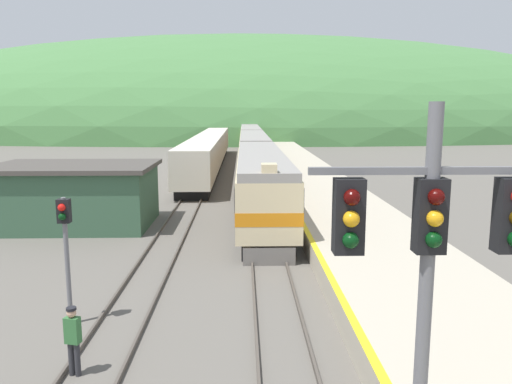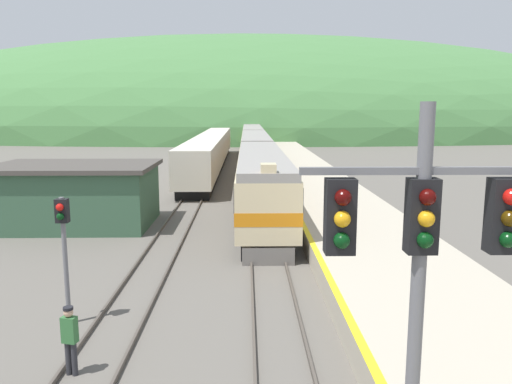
{
  "view_description": "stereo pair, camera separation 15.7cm",
  "coord_description": "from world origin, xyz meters",
  "views": [
    {
      "loc": [
        -1.07,
        -1.91,
        6.51
      ],
      "look_at": [
        -0.42,
        23.16,
        2.31
      ],
      "focal_mm": 35.0,
      "sensor_mm": 36.0,
      "label": 1
    },
    {
      "loc": [
        -0.91,
        -1.91,
        6.51
      ],
      "look_at": [
        -0.42,
        23.16,
        2.31
      ],
      "focal_mm": 35.0,
      "sensor_mm": 36.0,
      "label": 2
    }
  ],
  "objects": [
    {
      "name": "track_main",
      "position": [
        0.0,
        70.0,
        0.08
      ],
      "size": [
        1.52,
        180.0,
        0.16
      ],
      "color": "#4C443D",
      "rests_on": "ground"
    },
    {
      "name": "signal_post_siding",
      "position": [
        -6.37,
        12.61,
        2.82
      ],
      "size": [
        0.36,
        0.42,
        3.93
      ],
      "color": "slate",
      "rests_on": "ground"
    },
    {
      "name": "distant_hills",
      "position": [
        0.0,
        133.95,
        0.0
      ],
      "size": [
        226.72,
        102.02,
        49.97
      ],
      "color": "#477A42",
      "rests_on": "ground"
    },
    {
      "name": "signal_mast_main",
      "position": [
        1.44,
        4.54,
        4.48
      ],
      "size": [
        3.3,
        0.42,
        6.6
      ],
      "color": "slate",
      "rests_on": "ground"
    },
    {
      "name": "track_siding",
      "position": [
        -4.81,
        70.0,
        0.08
      ],
      "size": [
        1.52,
        180.0,
        0.16
      ],
      "color": "#4C443D",
      "rests_on": "ground"
    },
    {
      "name": "express_train_lead_car",
      "position": [
        0.0,
        27.93,
        2.13
      ],
      "size": [
        2.88,
        20.03,
        4.26
      ],
      "color": "black",
      "rests_on": "ground"
    },
    {
      "name": "carriage_fifth",
      "position": [
        0.0,
        115.03,
        2.12
      ],
      "size": [
        2.87,
        20.95,
        3.9
      ],
      "color": "black",
      "rests_on": "ground"
    },
    {
      "name": "track_worker",
      "position": [
        -5.24,
        9.6,
        1.01
      ],
      "size": [
        0.4,
        0.3,
        1.77
      ],
      "color": "#2D2D33",
      "rests_on": "ground"
    },
    {
      "name": "station_shed",
      "position": [
        -10.5,
        25.72,
        1.75
      ],
      "size": [
        8.88,
        6.06,
        3.48
      ],
      "color": "#385B42",
      "rests_on": "ground"
    },
    {
      "name": "carriage_fourth",
      "position": [
        0.0,
        93.2,
        2.12
      ],
      "size": [
        2.87,
        20.95,
        3.9
      ],
      "color": "black",
      "rests_on": "ground"
    },
    {
      "name": "carriage_third",
      "position": [
        0.0,
        71.37,
        2.12
      ],
      "size": [
        2.87,
        20.95,
        3.9
      ],
      "color": "black",
      "rests_on": "ground"
    },
    {
      "name": "platform",
      "position": [
        4.66,
        50.0,
        0.45
      ],
      "size": [
        5.84,
        140.0,
        0.92
      ],
      "color": "#B2A893",
      "rests_on": "ground"
    },
    {
      "name": "carriage_second",
      "position": [
        0.0,
        49.53,
        2.12
      ],
      "size": [
        2.87,
        20.95,
        3.9
      ],
      "color": "black",
      "rests_on": "ground"
    },
    {
      "name": "siding_train",
      "position": [
        -4.81,
        53.27,
        1.88
      ],
      "size": [
        2.9,
        42.01,
        3.63
      ],
      "color": "black",
      "rests_on": "ground"
    }
  ]
}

